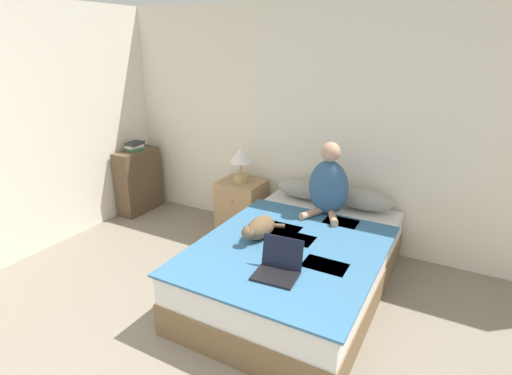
{
  "coord_description": "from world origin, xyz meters",
  "views": [
    {
      "loc": [
        1.45,
        -0.63,
        2.13
      ],
      "look_at": [
        -0.2,
        2.37,
        0.88
      ],
      "focal_mm": 28.0,
      "sensor_mm": 36.0,
      "label": 1
    }
  ],
  "objects": [
    {
      "name": "table_lamp",
      "position": [
        -0.8,
        3.11,
        0.88
      ],
      "size": [
        0.25,
        0.25,
        0.41
      ],
      "color": "tan",
      "rests_on": "nightstand"
    },
    {
      "name": "cat_tabby",
      "position": [
        -0.02,
        2.11,
        0.63
      ],
      "size": [
        0.23,
        0.53,
        0.19
      ],
      "rotation": [
        0.0,
        0.0,
        -1.67
      ],
      "color": "brown",
      "rests_on": "bed"
    },
    {
      "name": "person_sitting",
      "position": [
        0.32,
        2.88,
        0.83
      ],
      "size": [
        0.4,
        0.39,
        0.72
      ],
      "color": "#33567A",
      "rests_on": "bed"
    },
    {
      "name": "bed",
      "position": [
        0.28,
        2.26,
        0.26
      ],
      "size": [
        1.47,
        2.15,
        0.53
      ],
      "color": "brown",
      "rests_on": "ground_plane"
    },
    {
      "name": "pillow_far",
      "position": [
        0.6,
        3.18,
        0.63
      ],
      "size": [
        0.63,
        0.27,
        0.21
      ],
      "color": "gray",
      "rests_on": "bed"
    },
    {
      "name": "wall_side",
      "position": [
        -2.47,
        1.69,
        1.27
      ],
      "size": [
        0.05,
        4.38,
        2.55
      ],
      "color": "silver",
      "rests_on": "ground_plane"
    },
    {
      "name": "pillow_near",
      "position": [
        -0.05,
        3.18,
        0.63
      ],
      "size": [
        0.63,
        0.27,
        0.21
      ],
      "color": "gray",
      "rests_on": "bed"
    },
    {
      "name": "laptop_open",
      "position": [
        0.37,
        1.67,
        0.58
      ],
      "size": [
        0.33,
        0.31,
        0.25
      ],
      "rotation": [
        0.0,
        0.0,
        0.08
      ],
      "color": "black",
      "rests_on": "bed"
    },
    {
      "name": "nightstand",
      "position": [
        -0.81,
        3.12,
        0.31
      ],
      "size": [
        0.51,
        0.45,
        0.61
      ],
      "color": "tan",
      "rests_on": "ground_plane"
    },
    {
      "name": "wall_back",
      "position": [
        0.0,
        3.41,
        1.27
      ],
      "size": [
        5.89,
        0.05,
        2.55
      ],
      "color": "silver",
      "rests_on": "ground_plane"
    },
    {
      "name": "book_stack_top",
      "position": [
        -2.29,
        2.96,
        0.89
      ],
      "size": [
        0.17,
        0.22,
        0.11
      ],
      "color": "#3D7A51",
      "rests_on": "bookshelf"
    },
    {
      "name": "bookshelf",
      "position": [
        -2.29,
        2.96,
        0.42
      ],
      "size": [
        0.25,
        0.6,
        0.83
      ],
      "color": "brown",
      "rests_on": "ground_plane"
    }
  ]
}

